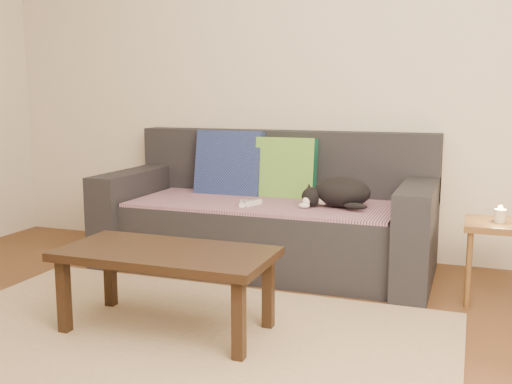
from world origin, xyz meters
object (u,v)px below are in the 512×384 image
at_px(sofa, 268,219).
at_px(coffee_table, 166,260).
at_px(wii_remote_a, 243,204).
at_px(cat, 339,193).
at_px(side_table, 499,236).
at_px(wii_remote_b, 252,203).

height_order(sofa, coffee_table, sofa).
xyz_separation_m(sofa, wii_remote_a, (-0.07, -0.28, 0.15)).
height_order(cat, side_table, cat).
height_order(wii_remote_b, side_table, wii_remote_b).
bearing_deg(wii_remote_a, wii_remote_b, -55.35).
xyz_separation_m(cat, coffee_table, (-0.57, -1.12, -0.18)).
height_order(wii_remote_a, coffee_table, wii_remote_a).
xyz_separation_m(side_table, coffee_table, (-1.47, -0.98, -0.01)).
relative_size(wii_remote_a, wii_remote_b, 1.00).
distance_m(sofa, wii_remote_b, 0.27).
height_order(cat, wii_remote_b, cat).
xyz_separation_m(sofa, cat, (0.49, -0.10, 0.22)).
height_order(wii_remote_a, side_table, wii_remote_a).
height_order(wii_remote_b, coffee_table, wii_remote_b).
xyz_separation_m(sofa, coffee_table, (-0.09, -1.22, 0.04)).
distance_m(cat, coffee_table, 1.27).
bearing_deg(side_table, wii_remote_b, 179.44).
bearing_deg(wii_remote_a, sofa, -30.56).
distance_m(sofa, coffee_table, 1.23).
height_order(sofa, wii_remote_a, sofa).
bearing_deg(wii_remote_b, wii_remote_a, 160.40).
bearing_deg(wii_remote_b, coffee_table, -164.23).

